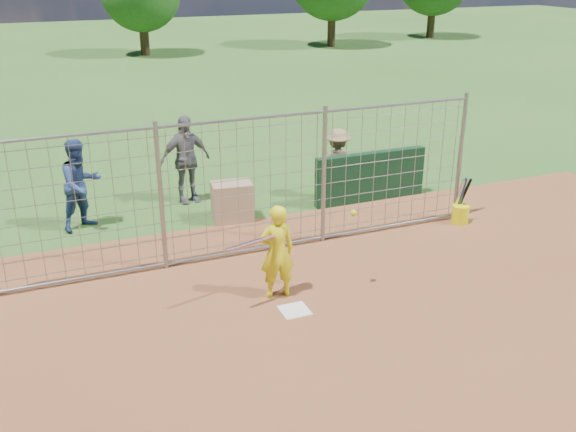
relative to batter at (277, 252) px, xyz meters
name	(u,v)px	position (x,y,z in m)	size (l,w,h in m)	color
ground	(290,305)	(0.07, -0.35, -0.77)	(100.00, 100.00, 0.00)	#2D591E
infield_dirt	(388,426)	(0.07, -3.35, -0.77)	(18.00, 18.00, 0.00)	brown
home_plate	(295,310)	(0.07, -0.55, -0.76)	(0.43, 0.43, 0.02)	silver
dugout_wall	(370,177)	(3.47, 3.25, -0.22)	(2.60, 0.20, 1.10)	#11381E
batter	(277,252)	(0.00, 0.00, 0.00)	(0.56, 0.37, 1.55)	yellow
bystander_a	(81,185)	(-2.53, 4.04, 0.13)	(0.88, 0.69, 1.81)	navy
bystander_b	(185,159)	(-0.29, 4.71, 0.19)	(1.13, 0.47, 1.93)	slate
bystander_c	(337,163)	(2.88, 3.73, 0.01)	(1.01, 0.58, 1.57)	olive
equipment_bin	(232,202)	(0.30, 3.30, -0.37)	(0.80, 0.55, 0.80)	tan
equipment_in_play	(276,236)	(-0.09, -0.21, 0.38)	(2.14, 0.29, 0.34)	silver
bucket_with_bats	(460,212)	(4.53, 1.40, -0.53)	(0.34, 0.38, 0.97)	#F0ED0C
backstop_fence	(246,189)	(0.07, 1.65, 0.49)	(9.08, 0.08, 2.60)	gray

